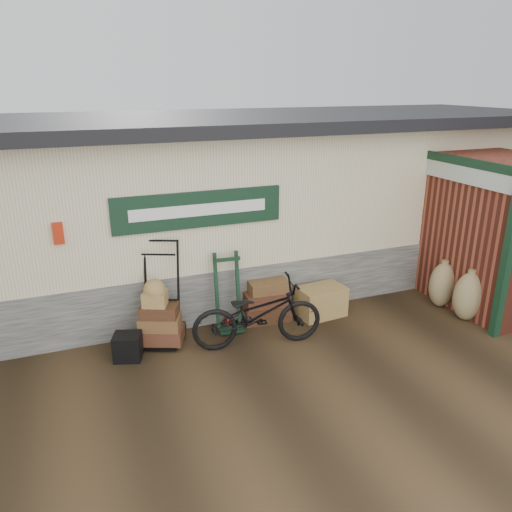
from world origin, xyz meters
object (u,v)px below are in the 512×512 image
(porter_trolley, at_px, (161,292))
(black_trunk, at_px, (128,347))
(bicycle, at_px, (257,310))
(suitcase_stack, at_px, (265,300))
(green_barrow, at_px, (228,292))
(wicker_hamper, at_px, (321,301))

(porter_trolley, height_order, black_trunk, porter_trolley)
(bicycle, bearing_deg, porter_trolley, 70.72)
(suitcase_stack, height_order, black_trunk, suitcase_stack)
(green_barrow, distance_m, black_trunk, 1.74)
(black_trunk, xyz_separation_m, bicycle, (1.87, -0.30, 0.38))
(green_barrow, bearing_deg, suitcase_stack, 11.55)
(black_trunk, distance_m, bicycle, 1.93)
(porter_trolley, bearing_deg, black_trunk, -124.45)
(suitcase_stack, xyz_separation_m, wicker_hamper, (0.93, -0.21, -0.09))
(bicycle, bearing_deg, wicker_hamper, -59.71)
(green_barrow, bearing_deg, wicker_hamper, -0.57)
(wicker_hamper, relative_size, bicycle, 0.40)
(green_barrow, bearing_deg, black_trunk, -163.92)
(porter_trolley, bearing_deg, suitcase_stack, 26.15)
(wicker_hamper, distance_m, black_trunk, 3.25)
(wicker_hamper, height_order, bicycle, bicycle)
(wicker_hamper, bearing_deg, black_trunk, -175.57)
(bicycle, bearing_deg, suitcase_stack, -21.79)
(black_trunk, bearing_deg, green_barrow, 12.58)
(suitcase_stack, bearing_deg, bicycle, -120.15)
(suitcase_stack, relative_size, bicycle, 0.40)
(porter_trolley, relative_size, black_trunk, 4.17)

